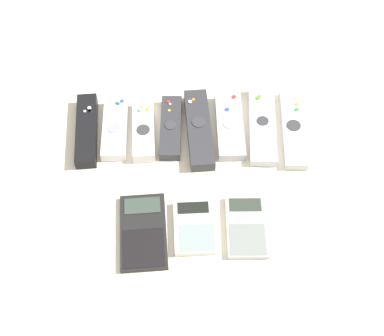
{
  "coord_description": "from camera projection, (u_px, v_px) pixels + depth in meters",
  "views": [
    {
      "loc": [
        -0.01,
        -0.57,
        0.89
      ],
      "look_at": [
        0.0,
        0.02,
        0.01
      ],
      "focal_mm": 50.0,
      "sensor_mm": 36.0,
      "label": 1
    }
  ],
  "objects": [
    {
      "name": "calculator_2",
      "position": [
        247.0,
        227.0,
        0.99
      ],
      "size": [
        0.08,
        0.13,
        0.01
      ],
      "rotation": [
        0.0,
        0.0,
        -0.02
      ],
      "color": "beige",
      "rests_on": "ground_plane"
    },
    {
      "name": "ground_plane",
      "position": [
        192.0,
        182.0,
        1.06
      ],
      "size": [
        3.0,
        3.0,
        0.0
      ],
      "primitive_type": "plane",
      "color": "beige"
    },
    {
      "name": "remote_5",
      "position": [
        230.0,
        125.0,
        1.13
      ],
      "size": [
        0.06,
        0.17,
        0.02
      ],
      "rotation": [
        0.0,
        0.0,
        -0.0
      ],
      "color": "#B7B7BC",
      "rests_on": "ground_plane"
    },
    {
      "name": "calculator_0",
      "position": [
        143.0,
        232.0,
        0.99
      ],
      "size": [
        0.09,
        0.16,
        0.01
      ],
      "rotation": [
        0.0,
        0.0,
        0.05
      ],
      "color": "black",
      "rests_on": "ground_plane"
    },
    {
      "name": "remote_1",
      "position": [
        115.0,
        128.0,
        1.12
      ],
      "size": [
        0.05,
        0.16,
        0.02
      ],
      "rotation": [
        0.0,
        0.0,
        0.01
      ],
      "color": "white",
      "rests_on": "ground_plane"
    },
    {
      "name": "remote_6",
      "position": [
        262.0,
        125.0,
        1.13
      ],
      "size": [
        0.07,
        0.21,
        0.02
      ],
      "rotation": [
        0.0,
        0.0,
        -0.07
      ],
      "color": "silver",
      "rests_on": "ground_plane"
    },
    {
      "name": "remote_3",
      "position": [
        171.0,
        127.0,
        1.12
      ],
      "size": [
        0.05,
        0.16,
        0.02
      ],
      "rotation": [
        0.0,
        0.0,
        -0.04
      ],
      "color": "#333338",
      "rests_on": "ground_plane"
    },
    {
      "name": "remote_2",
      "position": [
        144.0,
        129.0,
        1.12
      ],
      "size": [
        0.05,
        0.16,
        0.03
      ],
      "rotation": [
        0.0,
        0.0,
        0.04
      ],
      "color": "white",
      "rests_on": "ground_plane"
    },
    {
      "name": "remote_7",
      "position": [
        293.0,
        128.0,
        1.12
      ],
      "size": [
        0.06,
        0.21,
        0.02
      ],
      "rotation": [
        0.0,
        0.0,
        -0.06
      ],
      "color": "silver",
      "rests_on": "ground_plane"
    },
    {
      "name": "remote_0",
      "position": [
        87.0,
        130.0,
        1.11
      ],
      "size": [
        0.05,
        0.18,
        0.03
      ],
      "rotation": [
        0.0,
        0.0,
        0.06
      ],
      "color": "black",
      "rests_on": "ground_plane"
    },
    {
      "name": "remote_4",
      "position": [
        199.0,
        129.0,
        1.12
      ],
      "size": [
        0.06,
        0.2,
        0.03
      ],
      "rotation": [
        0.0,
        0.0,
        0.06
      ],
      "color": "#333338",
      "rests_on": "ground_plane"
    },
    {
      "name": "calculator_1",
      "position": [
        196.0,
        227.0,
        0.99
      ],
      "size": [
        0.08,
        0.11,
        0.01
      ],
      "rotation": [
        0.0,
        0.0,
        0.02
      ],
      "color": "silver",
      "rests_on": "ground_plane"
    }
  ]
}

